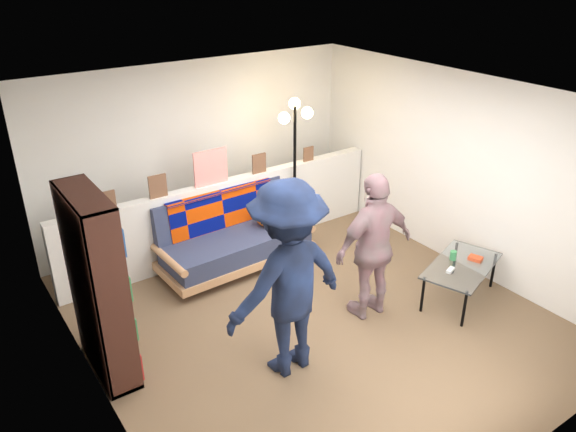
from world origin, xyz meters
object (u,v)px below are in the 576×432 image
at_px(person_left, 287,280).
at_px(person_right, 374,247).
at_px(futon_sofa, 233,236).
at_px(floor_lamp, 295,142).
at_px(bookshelf, 99,293).
at_px(coffee_table, 462,267).

relative_size(person_left, person_right, 1.17).
xyz_separation_m(futon_sofa, floor_lamp, (1.10, 0.21, 0.98)).
distance_m(futon_sofa, floor_lamp, 1.49).
bearing_deg(person_left, person_right, -174.03).
relative_size(futon_sofa, bookshelf, 1.07).
bearing_deg(futon_sofa, person_right, -68.77).
distance_m(bookshelf, person_left, 1.71).
relative_size(coffee_table, person_right, 0.73).
xyz_separation_m(bookshelf, floor_lamp, (3.07, 1.27, 0.51)).
xyz_separation_m(bookshelf, person_right, (2.67, -0.74, -0.03)).
xyz_separation_m(person_left, person_right, (1.25, 0.19, -0.14)).
bearing_deg(bookshelf, coffee_table, -16.88).
bearing_deg(coffee_table, floor_lamp, 104.42).
height_order(futon_sofa, person_left, person_left).
xyz_separation_m(bookshelf, coffee_table, (3.69, -1.12, -0.43)).
bearing_deg(person_right, bookshelf, -13.00).
distance_m(futon_sofa, person_left, 2.14).
bearing_deg(futon_sofa, bookshelf, -151.80).
bearing_deg(floor_lamp, coffee_table, -75.58).
distance_m(bookshelf, coffee_table, 3.88).
relative_size(floor_lamp, person_right, 1.17).
bearing_deg(person_left, floor_lamp, -129.72).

